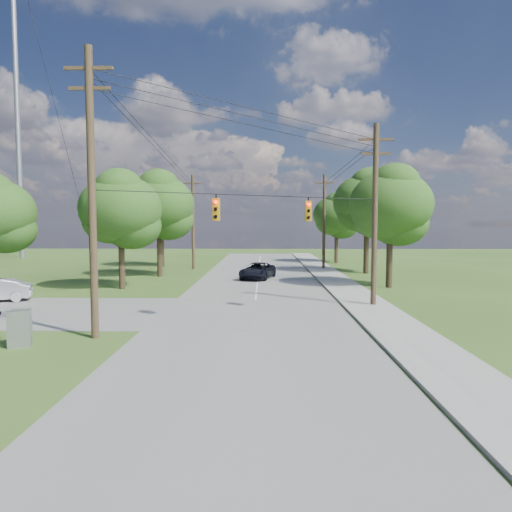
{
  "coord_description": "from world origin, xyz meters",
  "views": [
    {
      "loc": [
        2.49,
        -18.42,
        4.79
      ],
      "look_at": [
        2.11,
        5.0,
        3.15
      ],
      "focal_mm": 32.0,
      "sensor_mm": 36.0,
      "label": 1
    }
  ],
  "objects_px": {
    "pole_north_e": "(324,221)",
    "car_main_north": "(258,271)",
    "control_cabinet": "(20,328)",
    "pole_ne": "(375,212)",
    "pole_north_w": "(193,221)",
    "pole_sw": "(92,189)"
  },
  "relations": [
    {
      "from": "pole_ne",
      "to": "car_main_north",
      "type": "xyz_separation_m",
      "value": [
        -6.91,
        13.16,
        -4.74
      ]
    },
    {
      "from": "pole_north_e",
      "to": "car_main_north",
      "type": "xyz_separation_m",
      "value": [
        -6.91,
        -8.84,
        -4.4
      ]
    },
    {
      "from": "pole_ne",
      "to": "pole_sw",
      "type": "bearing_deg",
      "value": -150.62
    },
    {
      "from": "pole_ne",
      "to": "pole_north_e",
      "type": "relative_size",
      "value": 1.05
    },
    {
      "from": "pole_sw",
      "to": "pole_ne",
      "type": "relative_size",
      "value": 1.14
    },
    {
      "from": "car_main_north",
      "to": "control_cabinet",
      "type": "height_order",
      "value": "control_cabinet"
    },
    {
      "from": "pole_north_e",
      "to": "control_cabinet",
      "type": "relative_size",
      "value": 6.87
    },
    {
      "from": "pole_sw",
      "to": "pole_north_w",
      "type": "height_order",
      "value": "pole_sw"
    },
    {
      "from": "pole_north_e",
      "to": "control_cabinet",
      "type": "distance_m",
      "value": 35.17
    },
    {
      "from": "pole_north_e",
      "to": "car_main_north",
      "type": "height_order",
      "value": "pole_north_e"
    },
    {
      "from": "pole_sw",
      "to": "pole_ne",
      "type": "height_order",
      "value": "pole_sw"
    },
    {
      "from": "pole_sw",
      "to": "control_cabinet",
      "type": "relative_size",
      "value": 8.24
    },
    {
      "from": "pole_sw",
      "to": "pole_north_w",
      "type": "distance_m",
      "value": 29.62
    },
    {
      "from": "control_cabinet",
      "to": "pole_north_w",
      "type": "bearing_deg",
      "value": 68.22
    },
    {
      "from": "pole_ne",
      "to": "pole_north_w",
      "type": "bearing_deg",
      "value": 122.29
    },
    {
      "from": "pole_north_e",
      "to": "car_main_north",
      "type": "relative_size",
      "value": 1.99
    },
    {
      "from": "car_main_north",
      "to": "control_cabinet",
      "type": "xyz_separation_m",
      "value": [
        -9.01,
        -22.21,
        0.0
      ]
    },
    {
      "from": "pole_sw",
      "to": "car_main_north",
      "type": "height_order",
      "value": "pole_sw"
    },
    {
      "from": "pole_north_w",
      "to": "control_cabinet",
      "type": "bearing_deg",
      "value": -93.73
    },
    {
      "from": "control_cabinet",
      "to": "pole_ne",
      "type": "bearing_deg",
      "value": 11.56
    },
    {
      "from": "control_cabinet",
      "to": "pole_north_e",
      "type": "bearing_deg",
      "value": 44.8
    },
    {
      "from": "car_main_north",
      "to": "control_cabinet",
      "type": "relative_size",
      "value": 3.44
    }
  ]
}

